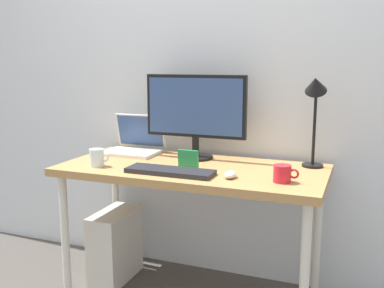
{
  "coord_description": "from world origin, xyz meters",
  "views": [
    {
      "loc": [
        0.83,
        -2.13,
        1.3
      ],
      "look_at": [
        0.0,
        0.0,
        0.87
      ],
      "focal_mm": 41.78,
      "sensor_mm": 36.0,
      "label": 1
    }
  ],
  "objects_px": {
    "keyboard": "(170,171)",
    "photo_frame": "(188,159)",
    "desk": "(192,179)",
    "coffee_mug": "(283,174)",
    "mouse": "(230,175)",
    "glass_cup": "(97,158)",
    "monitor": "(195,111)",
    "desk_lamp": "(315,100)",
    "laptop": "(135,143)",
    "computer_tower": "(115,245)"
  },
  "relations": [
    {
      "from": "keyboard",
      "to": "glass_cup",
      "type": "bearing_deg",
      "value": 179.58
    },
    {
      "from": "keyboard",
      "to": "glass_cup",
      "type": "relative_size",
      "value": 3.94
    },
    {
      "from": "photo_frame",
      "to": "computer_tower",
      "type": "height_order",
      "value": "photo_frame"
    },
    {
      "from": "laptop",
      "to": "mouse",
      "type": "xyz_separation_m",
      "value": [
        0.71,
        -0.37,
        -0.04
      ]
    },
    {
      "from": "laptop",
      "to": "glass_cup",
      "type": "bearing_deg",
      "value": -91.96
    },
    {
      "from": "desk_lamp",
      "to": "glass_cup",
      "type": "height_order",
      "value": "desk_lamp"
    },
    {
      "from": "monitor",
      "to": "photo_frame",
      "type": "height_order",
      "value": "monitor"
    },
    {
      "from": "monitor",
      "to": "coffee_mug",
      "type": "xyz_separation_m",
      "value": [
        0.55,
        -0.33,
        -0.23
      ]
    },
    {
      "from": "keyboard",
      "to": "photo_frame",
      "type": "height_order",
      "value": "photo_frame"
    },
    {
      "from": "keyboard",
      "to": "photo_frame",
      "type": "relative_size",
      "value": 4.0
    },
    {
      "from": "monitor",
      "to": "laptop",
      "type": "height_order",
      "value": "monitor"
    },
    {
      "from": "mouse",
      "to": "coffee_mug",
      "type": "distance_m",
      "value": 0.25
    },
    {
      "from": "keyboard",
      "to": "computer_tower",
      "type": "relative_size",
      "value": 1.05
    },
    {
      "from": "laptop",
      "to": "mouse",
      "type": "relative_size",
      "value": 3.56
    },
    {
      "from": "mouse",
      "to": "desk",
      "type": "bearing_deg",
      "value": 148.37
    },
    {
      "from": "monitor",
      "to": "laptop",
      "type": "bearing_deg",
      "value": 177.53
    },
    {
      "from": "desk_lamp",
      "to": "keyboard",
      "type": "distance_m",
      "value": 0.82
    },
    {
      "from": "desk_lamp",
      "to": "mouse",
      "type": "relative_size",
      "value": 5.5
    },
    {
      "from": "monitor",
      "to": "photo_frame",
      "type": "xyz_separation_m",
      "value": [
        0.05,
        -0.22,
        -0.22
      ]
    },
    {
      "from": "glass_cup",
      "to": "computer_tower",
      "type": "bearing_deg",
      "value": 101.69
    },
    {
      "from": "desk_lamp",
      "to": "monitor",
      "type": "bearing_deg",
      "value": -179.91
    },
    {
      "from": "desk_lamp",
      "to": "keyboard",
      "type": "xyz_separation_m",
      "value": [
        -0.64,
        -0.38,
        -0.34
      ]
    },
    {
      "from": "photo_frame",
      "to": "desk_lamp",
      "type": "bearing_deg",
      "value": 20.41
    },
    {
      "from": "desk",
      "to": "monitor",
      "type": "height_order",
      "value": "monitor"
    },
    {
      "from": "desk",
      "to": "laptop",
      "type": "height_order",
      "value": "laptop"
    },
    {
      "from": "desk_lamp",
      "to": "coffee_mug",
      "type": "relative_size",
      "value": 4.22
    },
    {
      "from": "photo_frame",
      "to": "mouse",
      "type": "bearing_deg",
      "value": -25.52
    },
    {
      "from": "laptop",
      "to": "desk_lamp",
      "type": "xyz_separation_m",
      "value": [
        1.04,
        -0.02,
        0.3
      ]
    },
    {
      "from": "desk",
      "to": "mouse",
      "type": "distance_m",
      "value": 0.31
    },
    {
      "from": "mouse",
      "to": "glass_cup",
      "type": "relative_size",
      "value": 0.81
    },
    {
      "from": "desk_lamp",
      "to": "laptop",
      "type": "bearing_deg",
      "value": 179.12
    },
    {
      "from": "desk",
      "to": "glass_cup",
      "type": "height_order",
      "value": "glass_cup"
    },
    {
      "from": "monitor",
      "to": "laptop",
      "type": "xyz_separation_m",
      "value": [
        -0.4,
        0.02,
        -0.21
      ]
    },
    {
      "from": "photo_frame",
      "to": "glass_cup",
      "type": "bearing_deg",
      "value": -161.87
    },
    {
      "from": "desk",
      "to": "coffee_mug",
      "type": "distance_m",
      "value": 0.53
    },
    {
      "from": "mouse",
      "to": "computer_tower",
      "type": "distance_m",
      "value": 0.97
    },
    {
      "from": "mouse",
      "to": "computer_tower",
      "type": "relative_size",
      "value": 0.21
    },
    {
      "from": "desk_lamp",
      "to": "glass_cup",
      "type": "bearing_deg",
      "value": -160.57
    },
    {
      "from": "glass_cup",
      "to": "computer_tower",
      "type": "distance_m",
      "value": 0.63
    },
    {
      "from": "glass_cup",
      "to": "photo_frame",
      "type": "xyz_separation_m",
      "value": [
        0.46,
        0.15,
        0.0
      ]
    },
    {
      "from": "desk",
      "to": "computer_tower",
      "type": "bearing_deg",
      "value": 174.98
    },
    {
      "from": "monitor",
      "to": "mouse",
      "type": "distance_m",
      "value": 0.53
    },
    {
      "from": "desk_lamp",
      "to": "coffee_mug",
      "type": "height_order",
      "value": "desk_lamp"
    },
    {
      "from": "laptop",
      "to": "coffee_mug",
      "type": "xyz_separation_m",
      "value": [
        0.95,
        -0.35,
        -0.02
      ]
    },
    {
      "from": "monitor",
      "to": "desk_lamp",
      "type": "distance_m",
      "value": 0.65
    },
    {
      "from": "desk",
      "to": "computer_tower",
      "type": "relative_size",
      "value": 3.3
    },
    {
      "from": "desk_lamp",
      "to": "mouse",
      "type": "bearing_deg",
      "value": -133.89
    },
    {
      "from": "desk_lamp",
      "to": "glass_cup",
      "type": "xyz_separation_m",
      "value": [
        -1.06,
        -0.37,
        -0.31
      ]
    },
    {
      "from": "monitor",
      "to": "keyboard",
      "type": "xyz_separation_m",
      "value": [
        0.01,
        -0.38,
        -0.26
      ]
    },
    {
      "from": "mouse",
      "to": "glass_cup",
      "type": "distance_m",
      "value": 0.72
    }
  ]
}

